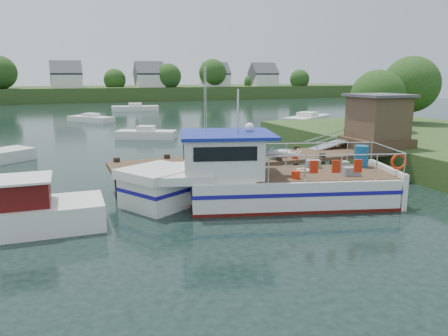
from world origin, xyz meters
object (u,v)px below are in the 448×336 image
object	(u,v)px
moored_far	(135,108)
lobster_boat	(256,180)
dock	(340,136)
moored_b	(146,134)
moored_d	(91,119)
moored_c	(307,119)

from	to	relation	value
moored_far	lobster_boat	bearing A→B (deg)	-100.05
dock	moored_b	bearing A→B (deg)	111.46
dock	moored_b	world-z (taller)	dock
moored_b	moored_d	world-z (taller)	moored_b
lobster_boat	moored_b	world-z (taller)	lobster_boat
dock	moored_b	xyz separation A→B (m)	(-7.15, 18.20, -1.82)
dock	lobster_boat	bearing A→B (deg)	-153.64
dock	lobster_boat	xyz separation A→B (m)	(-6.71, -3.33, -1.17)
moored_b	moored_c	world-z (taller)	moored_c
lobster_boat	moored_b	size ratio (longest dim) A/B	2.25
moored_b	moored_d	size ratio (longest dim) A/B	0.93
lobster_boat	moored_c	bearing A→B (deg)	69.81
moored_far	moored_c	world-z (taller)	moored_c
moored_b	moored_c	xyz separation A→B (m)	(20.35, 6.15, 0.04)
moored_d	moored_c	bearing A→B (deg)	-33.78
lobster_boat	moored_b	bearing A→B (deg)	106.73
dock	moored_far	bearing A→B (deg)	93.00
dock	moored_b	size ratio (longest dim) A/B	3.07
lobster_boat	moored_d	distance (m)	38.37
lobster_boat	dock	bearing A→B (deg)	41.91
dock	moored_c	xyz separation A→B (m)	(13.20, 24.34, -1.78)
moored_b	moored_c	bearing A→B (deg)	8.85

